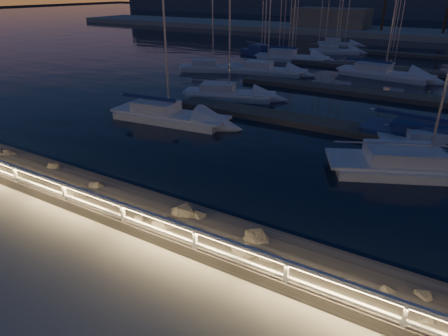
{
  "coord_description": "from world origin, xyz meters",
  "views": [
    {
      "loc": [
        7.02,
        -8.26,
        7.7
      ],
      "look_at": [
        -0.38,
        4.0,
        1.17
      ],
      "focal_mm": 32.0,
      "sensor_mm": 36.0,
      "label": 1
    }
  ],
  "objects_px": {
    "sailboat_c": "(446,142)",
    "sailboat_k": "(382,73)",
    "sailboat_a": "(227,93)",
    "sailboat_b": "(167,114)",
    "sailboat_j": "(290,57)",
    "sailboat_i": "(263,52)",
    "sailboat_m": "(337,43)",
    "sailboat_f": "(265,69)",
    "sailboat_d": "(422,164)",
    "sailboat_h": "(445,139)",
    "sailboat_e": "(211,67)",
    "sailboat_n": "(333,51)",
    "guard_rail": "(167,226)"
  },
  "relations": [
    {
      "from": "sailboat_f",
      "to": "sailboat_a",
      "type": "bearing_deg",
      "value": -89.57
    },
    {
      "from": "sailboat_d",
      "to": "sailboat_i",
      "type": "bearing_deg",
      "value": 103.32
    },
    {
      "from": "sailboat_f",
      "to": "sailboat_j",
      "type": "distance_m",
      "value": 8.79
    },
    {
      "from": "guard_rail",
      "to": "sailboat_b",
      "type": "relative_size",
      "value": 3.16
    },
    {
      "from": "sailboat_b",
      "to": "sailboat_f",
      "type": "bearing_deg",
      "value": 87.95
    },
    {
      "from": "sailboat_a",
      "to": "sailboat_e",
      "type": "height_order",
      "value": "sailboat_a"
    },
    {
      "from": "sailboat_i",
      "to": "sailboat_m",
      "type": "height_order",
      "value": "sailboat_i"
    },
    {
      "from": "sailboat_c",
      "to": "sailboat_j",
      "type": "bearing_deg",
      "value": 109.23
    },
    {
      "from": "sailboat_f",
      "to": "sailboat_n",
      "type": "distance_m",
      "value": 17.24
    },
    {
      "from": "sailboat_a",
      "to": "sailboat_d",
      "type": "height_order",
      "value": "sailboat_d"
    },
    {
      "from": "sailboat_h",
      "to": "sailboat_b",
      "type": "bearing_deg",
      "value": -158.64
    },
    {
      "from": "sailboat_c",
      "to": "sailboat_n",
      "type": "xyz_separation_m",
      "value": [
        -15.95,
        31.21,
        -0.0
      ]
    },
    {
      "from": "sailboat_i",
      "to": "sailboat_m",
      "type": "distance_m",
      "value": 15.5
    },
    {
      "from": "sailboat_c",
      "to": "sailboat_m",
      "type": "bearing_deg",
      "value": 94.19
    },
    {
      "from": "sailboat_d",
      "to": "sailboat_m",
      "type": "relative_size",
      "value": 1.5
    },
    {
      "from": "sailboat_b",
      "to": "sailboat_i",
      "type": "distance_m",
      "value": 29.25
    },
    {
      "from": "sailboat_h",
      "to": "sailboat_m",
      "type": "xyz_separation_m",
      "value": [
        -17.71,
        38.68,
        -0.06
      ]
    },
    {
      "from": "guard_rail",
      "to": "sailboat_k",
      "type": "relative_size",
      "value": 2.83
    },
    {
      "from": "sailboat_b",
      "to": "sailboat_j",
      "type": "relative_size",
      "value": 0.94
    },
    {
      "from": "guard_rail",
      "to": "sailboat_i",
      "type": "xyz_separation_m",
      "value": [
        -16.31,
        40.46,
        -0.91
      ]
    },
    {
      "from": "sailboat_a",
      "to": "sailboat_h",
      "type": "bearing_deg",
      "value": -28.56
    },
    {
      "from": "sailboat_a",
      "to": "sailboat_e",
      "type": "xyz_separation_m",
      "value": [
        -7.35,
        9.09,
        -0.01
      ]
    },
    {
      "from": "sailboat_a",
      "to": "sailboat_j",
      "type": "relative_size",
      "value": 0.84
    },
    {
      "from": "sailboat_h",
      "to": "sailboat_m",
      "type": "height_order",
      "value": "sailboat_h"
    },
    {
      "from": "sailboat_c",
      "to": "sailboat_f",
      "type": "height_order",
      "value": "sailboat_f"
    },
    {
      "from": "sailboat_a",
      "to": "sailboat_h",
      "type": "xyz_separation_m",
      "value": [
        16.03,
        -2.85,
        0.01
      ]
    },
    {
      "from": "sailboat_a",
      "to": "sailboat_f",
      "type": "distance_m",
      "value": 10.99
    },
    {
      "from": "sailboat_b",
      "to": "sailboat_i",
      "type": "height_order",
      "value": "sailboat_b"
    },
    {
      "from": "sailboat_e",
      "to": "sailboat_j",
      "type": "bearing_deg",
      "value": 42.55
    },
    {
      "from": "sailboat_f",
      "to": "sailboat_i",
      "type": "xyz_separation_m",
      "value": [
        -5.35,
        10.47,
        0.02
      ]
    },
    {
      "from": "guard_rail",
      "to": "sailboat_b",
      "type": "xyz_separation_m",
      "value": [
        -9.65,
        11.98,
        -0.92
      ]
    },
    {
      "from": "sailboat_a",
      "to": "sailboat_k",
      "type": "height_order",
      "value": "sailboat_k"
    },
    {
      "from": "sailboat_e",
      "to": "sailboat_j",
      "type": "distance_m",
      "value": 11.48
    },
    {
      "from": "sailboat_a",
      "to": "sailboat_k",
      "type": "relative_size",
      "value": 0.8
    },
    {
      "from": "sailboat_i",
      "to": "sailboat_m",
      "type": "xyz_separation_m",
      "value": [
        5.44,
        14.52,
        -0.06
      ]
    },
    {
      "from": "sailboat_n",
      "to": "sailboat_j",
      "type": "bearing_deg",
      "value": -131.71
    },
    {
      "from": "sailboat_a",
      "to": "sailboat_n",
      "type": "relative_size",
      "value": 1.09
    },
    {
      "from": "sailboat_d",
      "to": "sailboat_m",
      "type": "distance_m",
      "value": 46.33
    },
    {
      "from": "sailboat_c",
      "to": "sailboat_n",
      "type": "bearing_deg",
      "value": 96.79
    },
    {
      "from": "sailboat_b",
      "to": "sailboat_h",
      "type": "height_order",
      "value": "sailboat_h"
    },
    {
      "from": "sailboat_c",
      "to": "sailboat_i",
      "type": "xyz_separation_m",
      "value": [
        -23.22,
        24.55,
        0.06
      ]
    },
    {
      "from": "sailboat_k",
      "to": "sailboat_m",
      "type": "height_order",
      "value": "sailboat_k"
    },
    {
      "from": "sailboat_e",
      "to": "sailboat_i",
      "type": "height_order",
      "value": "sailboat_i"
    },
    {
      "from": "guard_rail",
      "to": "sailboat_e",
      "type": "bearing_deg",
      "value": 120.36
    },
    {
      "from": "sailboat_j",
      "to": "sailboat_k",
      "type": "relative_size",
      "value": 0.96
    },
    {
      "from": "sailboat_d",
      "to": "sailboat_m",
      "type": "xyz_separation_m",
      "value": [
        -17.05,
        43.08,
        -0.05
      ]
    },
    {
      "from": "sailboat_c",
      "to": "sailboat_k",
      "type": "bearing_deg",
      "value": 90.8
    },
    {
      "from": "sailboat_b",
      "to": "sailboat_k",
      "type": "relative_size",
      "value": 0.9
    },
    {
      "from": "sailboat_m",
      "to": "sailboat_a",
      "type": "bearing_deg",
      "value": -95.93
    },
    {
      "from": "sailboat_e",
      "to": "sailboat_f",
      "type": "xyz_separation_m",
      "value": [
        5.58,
        1.76,
        0.0
      ]
    }
  ]
}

